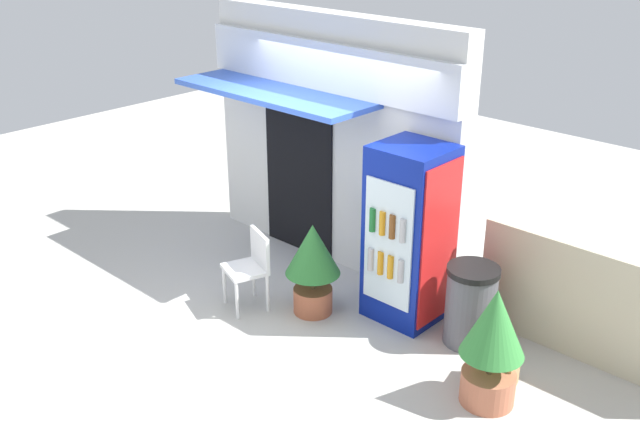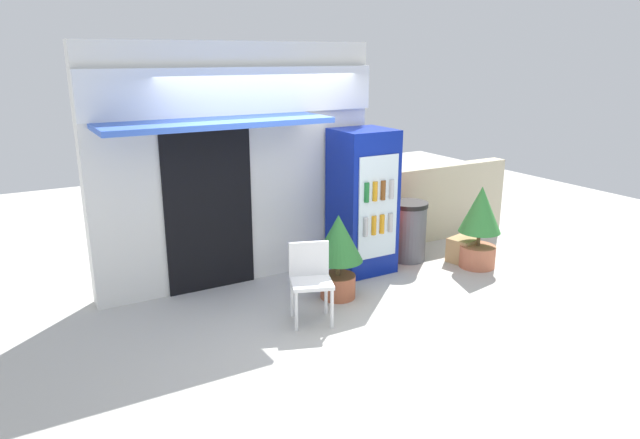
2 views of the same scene
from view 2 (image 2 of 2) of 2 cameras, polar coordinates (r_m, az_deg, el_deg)
ground at (r=6.31m, az=-0.43°, el=-9.51°), size 16.00×16.00×0.00m
storefront_building at (r=6.95m, az=-8.39°, el=5.69°), size 3.50×1.08×2.87m
drink_cooler at (r=7.34m, az=4.30°, el=1.80°), size 0.73×0.73×1.84m
plastic_chair at (r=6.04m, az=-0.96°, el=-5.59°), size 0.53×0.52×0.84m
potted_plant_near_shop at (r=6.55m, az=1.82°, el=-2.85°), size 0.57×0.57×0.99m
potted_plant_curbside at (r=7.78m, az=15.58°, el=-0.22°), size 0.55×0.55×1.09m
trash_bin at (r=7.91m, az=8.74°, el=-1.12°), size 0.51×0.51×0.81m
stone_boundary_wall at (r=8.93m, az=11.82°, el=1.72°), size 2.39×0.24×1.12m
cardboard_box at (r=8.04m, az=13.94°, el=-2.97°), size 0.39×0.39×0.33m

